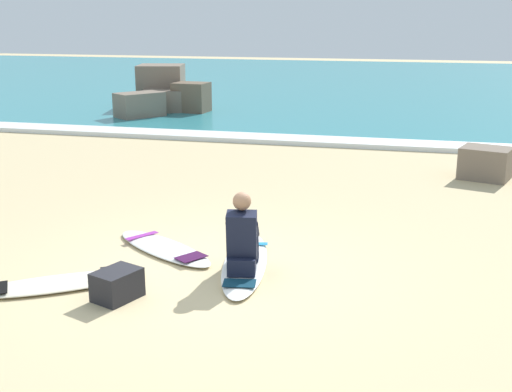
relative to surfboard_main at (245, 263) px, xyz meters
The scene contains 10 objects.
ground_plane 0.47m from the surfboard_main, 133.92° to the right, with size 80.00×80.00×0.00m, color #CCB584.
sea 21.78m from the surfboard_main, 90.86° to the left, with size 80.00×28.00×0.10m, color teal.
breaking_foam 8.09m from the surfboard_main, 92.31° to the left, with size 80.00×0.90×0.11m, color white.
surfboard_main is the anchor object (origin of this frame).
surfer_seated 0.50m from the surfboard_main, 80.52° to the right, with size 0.46×0.75×0.95m.
surfboard_spare_near 1.19m from the surfboard_main, 166.59° to the left, with size 1.81×1.44×0.08m.
surfboard_spare_far 2.19m from the surfboard_main, 149.38° to the right, with size 1.94×1.53×0.08m.
rock_outcrop_distant 13.30m from the surfboard_main, 115.93° to the left, with size 2.65×3.69×1.42m.
shoreline_rock 6.23m from the surfboard_main, 59.31° to the left, with size 0.70×0.86×0.59m, color #756656.
beach_bag 1.66m from the surfboard_main, 130.90° to the right, with size 0.36×0.48×0.32m, color #232328.
Camera 1 is at (2.27, -6.88, 2.94)m, focal length 46.24 mm.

